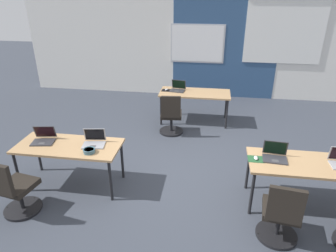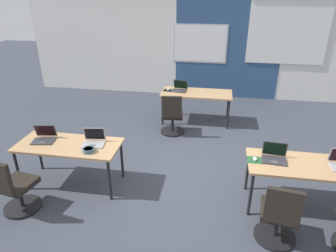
{
  "view_description": "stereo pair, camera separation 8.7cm",
  "coord_description": "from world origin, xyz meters",
  "px_view_note": "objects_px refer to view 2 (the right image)",
  "views": [
    {
      "loc": [
        0.37,
        -4.4,
        2.95
      ],
      "look_at": [
        -0.31,
        0.13,
        0.81
      ],
      "focal_mm": 32.3,
      "sensor_mm": 36.0,
      "label": 1
    },
    {
      "loc": [
        0.45,
        -4.38,
        2.95
      ],
      "look_at": [
        -0.31,
        0.13,
        0.81
      ],
      "focal_mm": 32.3,
      "sensor_mm": 36.0,
      "label": 2
    }
  ],
  "objects_px": {
    "chair_far_left": "(172,118)",
    "mouse_near_right_inner": "(255,159)",
    "chair_near_left_end": "(14,189)",
    "mouse_far_left": "(168,90)",
    "laptop_near_left_inner": "(94,141)",
    "desk_near_right": "(307,168)",
    "desk_far_center": "(196,95)",
    "chair_near_right_inner": "(279,218)",
    "snack_bowl": "(89,150)",
    "laptop_far_left": "(180,89)",
    "desk_near_left": "(69,147)",
    "laptop_near_right_inner": "(274,156)",
    "laptop_near_left_end": "(44,137)"
  },
  "relations": [
    {
      "from": "desk_near_right",
      "to": "chair_far_left",
      "type": "relative_size",
      "value": 1.74
    },
    {
      "from": "chair_near_left_end",
      "to": "laptop_near_left_inner",
      "type": "distance_m",
      "value": 1.28
    },
    {
      "from": "chair_far_left",
      "to": "chair_near_right_inner",
      "type": "distance_m",
      "value": 3.31
    },
    {
      "from": "desk_near_right",
      "to": "desk_far_center",
      "type": "height_order",
      "value": "same"
    },
    {
      "from": "chair_far_left",
      "to": "laptop_near_left_inner",
      "type": "height_order",
      "value": "laptop_near_left_inner"
    },
    {
      "from": "desk_near_left",
      "to": "chair_near_left_end",
      "type": "relative_size",
      "value": 1.74
    },
    {
      "from": "desk_near_right",
      "to": "laptop_near_left_inner",
      "type": "distance_m",
      "value": 3.12
    },
    {
      "from": "laptop_far_left",
      "to": "laptop_near_left_inner",
      "type": "bearing_deg",
      "value": -100.64
    },
    {
      "from": "chair_near_left_end",
      "to": "chair_far_left",
      "type": "bearing_deg",
      "value": -111.9
    },
    {
      "from": "chair_near_right_inner",
      "to": "snack_bowl",
      "type": "height_order",
      "value": "chair_near_right_inner"
    },
    {
      "from": "desk_near_left",
      "to": "laptop_near_left_inner",
      "type": "distance_m",
      "value": 0.41
    },
    {
      "from": "desk_near_right",
      "to": "mouse_near_right_inner",
      "type": "height_order",
      "value": "mouse_near_right_inner"
    },
    {
      "from": "desk_far_center",
      "to": "mouse_near_right_inner",
      "type": "distance_m",
      "value": 2.99
    },
    {
      "from": "laptop_far_left",
      "to": "laptop_near_left_end",
      "type": "relative_size",
      "value": 0.98
    },
    {
      "from": "mouse_far_left",
      "to": "laptop_far_left",
      "type": "bearing_deg",
      "value": 6.38
    },
    {
      "from": "desk_near_right",
      "to": "desk_far_center",
      "type": "bearing_deg",
      "value": 122.01
    },
    {
      "from": "desk_near_left",
      "to": "laptop_near_left_inner",
      "type": "xyz_separation_m",
      "value": [
        0.39,
        0.08,
        0.11
      ]
    },
    {
      "from": "laptop_near_right_inner",
      "to": "snack_bowl",
      "type": "distance_m",
      "value": 2.67
    },
    {
      "from": "desk_near_left",
      "to": "desk_far_center",
      "type": "xyz_separation_m",
      "value": [
        1.75,
        2.8,
        0.0
      ]
    },
    {
      "from": "laptop_near_right_inner",
      "to": "chair_near_right_inner",
      "type": "xyz_separation_m",
      "value": [
        -0.01,
        -0.81,
        -0.39
      ]
    },
    {
      "from": "chair_near_left_end",
      "to": "laptop_near_left_inner",
      "type": "xyz_separation_m",
      "value": [
        0.86,
        0.86,
        0.39
      ]
    },
    {
      "from": "snack_bowl",
      "to": "desk_far_center",
      "type": "bearing_deg",
      "value": 65.72
    },
    {
      "from": "chair_near_left_end",
      "to": "desk_near_left",
      "type": "bearing_deg",
      "value": -111.13
    },
    {
      "from": "laptop_near_left_end",
      "to": "chair_near_left_end",
      "type": "distance_m",
      "value": 0.92
    },
    {
      "from": "chair_far_left",
      "to": "mouse_near_right_inner",
      "type": "relative_size",
      "value": 9.06
    },
    {
      "from": "desk_near_right",
      "to": "snack_bowl",
      "type": "xyz_separation_m",
      "value": [
        -3.09,
        -0.17,
        0.1
      ]
    },
    {
      "from": "desk_far_center",
      "to": "laptop_near_left_end",
      "type": "relative_size",
      "value": 4.27
    },
    {
      "from": "desk_far_center",
      "to": "laptop_near_left_inner",
      "type": "bearing_deg",
      "value": -116.63
    },
    {
      "from": "desk_near_right",
      "to": "chair_near_right_inner",
      "type": "distance_m",
      "value": 0.92
    },
    {
      "from": "chair_near_left_end",
      "to": "laptop_near_left_inner",
      "type": "height_order",
      "value": "laptop_near_left_inner"
    },
    {
      "from": "desk_near_left",
      "to": "snack_bowl",
      "type": "xyz_separation_m",
      "value": [
        0.41,
        -0.17,
        0.1
      ]
    },
    {
      "from": "laptop_near_right_inner",
      "to": "mouse_near_right_inner",
      "type": "distance_m",
      "value": 0.27
    },
    {
      "from": "desk_far_center",
      "to": "mouse_near_right_inner",
      "type": "height_order",
      "value": "mouse_near_right_inner"
    },
    {
      "from": "laptop_near_left_end",
      "to": "laptop_near_right_inner",
      "type": "relative_size",
      "value": 1.07
    },
    {
      "from": "mouse_far_left",
      "to": "chair_far_left",
      "type": "xyz_separation_m",
      "value": [
        0.22,
        -0.78,
        -0.36
      ]
    },
    {
      "from": "desk_near_right",
      "to": "desk_near_left",
      "type": "bearing_deg",
      "value": 180.0
    },
    {
      "from": "laptop_near_right_inner",
      "to": "chair_near_right_inner",
      "type": "height_order",
      "value": "laptop_near_right_inner"
    },
    {
      "from": "desk_near_right",
      "to": "desk_far_center",
      "type": "relative_size",
      "value": 1.0
    },
    {
      "from": "laptop_near_right_inner",
      "to": "desk_far_center",
      "type": "bearing_deg",
      "value": 120.2
    },
    {
      "from": "desk_far_center",
      "to": "chair_near_right_inner",
      "type": "height_order",
      "value": "chair_near_right_inner"
    },
    {
      "from": "desk_far_center",
      "to": "chair_near_left_end",
      "type": "xyz_separation_m",
      "value": [
        -2.22,
        -3.58,
        -0.28
      ]
    },
    {
      "from": "laptop_far_left",
      "to": "laptop_near_left_inner",
      "type": "height_order",
      "value": "laptop_near_left_inner"
    },
    {
      "from": "desk_near_right",
      "to": "laptop_near_left_end",
      "type": "distance_m",
      "value": 3.93
    },
    {
      "from": "desk_near_left",
      "to": "laptop_near_left_inner",
      "type": "height_order",
      "value": "laptop_near_left_inner"
    },
    {
      "from": "chair_far_left",
      "to": "mouse_far_left",
      "type": "bearing_deg",
      "value": -79.72
    },
    {
      "from": "desk_far_center",
      "to": "laptop_near_right_inner",
      "type": "bearing_deg",
      "value": -64.38
    },
    {
      "from": "desk_far_center",
      "to": "snack_bowl",
      "type": "xyz_separation_m",
      "value": [
        -1.34,
        -2.97,
        0.1
      ]
    },
    {
      "from": "chair_far_left",
      "to": "chair_near_right_inner",
      "type": "relative_size",
      "value": 1.0
    },
    {
      "from": "chair_near_left_end",
      "to": "mouse_near_right_inner",
      "type": "xyz_separation_m",
      "value": [
        3.27,
        0.77,
        0.36
      ]
    },
    {
      "from": "mouse_near_right_inner",
      "to": "laptop_near_left_inner",
      "type": "height_order",
      "value": "laptop_near_left_inner"
    }
  ]
}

